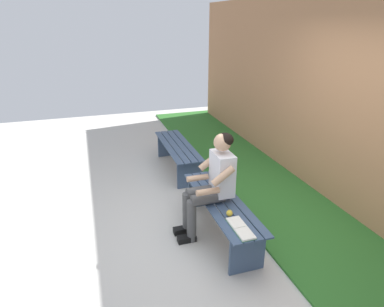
{
  "coord_description": "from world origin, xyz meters",
  "views": [
    {
      "loc": [
        -3.15,
        1.38,
        2.44
      ],
      "look_at": [
        0.68,
        0.15,
        0.81
      ],
      "focal_mm": 31.32,
      "sensor_mm": 36.0,
      "label": 1
    }
  ],
  "objects_px": {
    "bench_far": "(178,151)",
    "person_seated": "(212,181)",
    "bench_near": "(222,209)",
    "book_open": "(240,228)",
    "apple": "(230,213)"
  },
  "relations": [
    {
      "from": "bench_near",
      "to": "person_seated",
      "type": "distance_m",
      "value": 0.37
    },
    {
      "from": "apple",
      "to": "book_open",
      "type": "distance_m",
      "value": 0.26
    },
    {
      "from": "bench_near",
      "to": "book_open",
      "type": "distance_m",
      "value": 0.6
    },
    {
      "from": "book_open",
      "to": "apple",
      "type": "bearing_deg",
      "value": 1.48
    },
    {
      "from": "book_open",
      "to": "bench_near",
      "type": "bearing_deg",
      "value": -4.33
    },
    {
      "from": "bench_near",
      "to": "person_seated",
      "type": "relative_size",
      "value": 1.28
    },
    {
      "from": "bench_near",
      "to": "book_open",
      "type": "xyz_separation_m",
      "value": [
        -0.59,
        0.04,
        0.12
      ]
    },
    {
      "from": "bench_near",
      "to": "book_open",
      "type": "relative_size",
      "value": 3.93
    },
    {
      "from": "bench_near",
      "to": "apple",
      "type": "relative_size",
      "value": 22.92
    },
    {
      "from": "person_seated",
      "to": "apple",
      "type": "distance_m",
      "value": 0.45
    },
    {
      "from": "bench_far",
      "to": "apple",
      "type": "distance_m",
      "value": 2.28
    },
    {
      "from": "bench_far",
      "to": "apple",
      "type": "relative_size",
      "value": 22.5
    },
    {
      "from": "bench_far",
      "to": "person_seated",
      "type": "relative_size",
      "value": 1.26
    },
    {
      "from": "bench_near",
      "to": "bench_far",
      "type": "distance_m",
      "value": 1.95
    },
    {
      "from": "person_seated",
      "to": "bench_near",
      "type": "bearing_deg",
      "value": -124.91
    }
  ]
}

